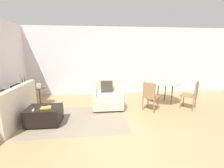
# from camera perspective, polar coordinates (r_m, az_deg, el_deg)

# --- Properties ---
(ground_plane) EXTENTS (20.00, 20.00, 0.00)m
(ground_plane) POSITION_cam_1_polar(r_m,az_deg,el_deg) (3.35, 5.58, -20.20)
(ground_plane) COLOR tan
(wall_back) EXTENTS (12.00, 0.06, 2.75)m
(wall_back) POSITION_cam_1_polar(r_m,az_deg,el_deg) (6.35, -0.66, 8.69)
(wall_back) COLOR white
(wall_back) RESTS_ON ground_plane
(area_rug) EXTENTS (2.50, 1.79, 0.01)m
(area_rug) POSITION_cam_1_polar(r_m,az_deg,el_deg) (4.25, -12.45, -12.89)
(area_rug) COLOR gray
(area_rug) RESTS_ON ground_plane
(couch) EXTENTS (0.85, 1.77, 0.95)m
(couch) POSITION_cam_1_polar(r_m,az_deg,el_deg) (4.68, -34.79, -8.28)
(couch) COLOR beige
(couch) RESTS_ON ground_plane
(armchair) EXTENTS (0.94, 0.96, 0.86)m
(armchair) POSITION_cam_1_polar(r_m,az_deg,el_deg) (4.88, -1.91, -5.00)
(armchair) COLOR beige
(armchair) RESTS_ON ground_plane
(ottoman) EXTENTS (0.81, 0.62, 0.44)m
(ottoman) POSITION_cam_1_polar(r_m,az_deg,el_deg) (4.18, -24.35, -10.66)
(ottoman) COLOR black
(ottoman) RESTS_ON ground_plane
(book_stack) EXTENTS (0.26, 0.21, 0.02)m
(book_stack) POSITION_cam_1_polar(r_m,az_deg,el_deg) (4.03, -23.90, -8.28)
(book_stack) COLOR gold
(book_stack) RESTS_ON ottoman
(tv_remote_primary) EXTENTS (0.08, 0.15, 0.01)m
(tv_remote_primary) POSITION_cam_1_polar(r_m,az_deg,el_deg) (4.04, -27.85, -8.74)
(tv_remote_primary) COLOR #B7B7BC
(tv_remote_primary) RESTS_ON ottoman
(tv_remote_secondary) EXTENTS (0.04, 0.13, 0.01)m
(tv_remote_secondary) POSITION_cam_1_polar(r_m,az_deg,el_deg) (4.11, -23.16, -7.89)
(tv_remote_secondary) COLOR #B7B7BC
(tv_remote_secondary) RESTS_ON ottoman
(potted_plant) EXTENTS (0.33, 0.33, 1.12)m
(potted_plant) POSITION_cam_1_polar(r_m,az_deg,el_deg) (5.92, -30.23, -4.49)
(potted_plant) COLOR #333338
(potted_plant) RESTS_ON ground_plane
(side_table) EXTENTS (0.42, 0.42, 0.60)m
(side_table) POSITION_cam_1_polar(r_m,az_deg,el_deg) (5.61, -25.88, -3.04)
(side_table) COLOR #4C3828
(side_table) RESTS_ON ground_plane
(picture_frame) EXTENTS (0.13, 0.06, 0.15)m
(picture_frame) POSITION_cam_1_polar(r_m,az_deg,el_deg) (5.56, -26.13, -0.52)
(picture_frame) COLOR silver
(picture_frame) RESTS_ON side_table
(dining_table) EXTENTS (1.27, 1.27, 0.77)m
(dining_table) POSITION_cam_1_polar(r_m,az_deg,el_deg) (5.47, 18.65, 0.17)
(dining_table) COLOR #8C9E99
(dining_table) RESTS_ON ground_plane
(dining_chair_near_left) EXTENTS (0.59, 0.59, 0.90)m
(dining_chair_near_left) POSITION_cam_1_polar(r_m,az_deg,el_deg) (4.65, 14.33, -3.96)
(dining_chair_near_left) COLOR #93704C
(dining_chair_near_left) RESTS_ON ground_plane
(dining_chair_near_right) EXTENTS (0.59, 0.59, 0.90)m
(dining_chair_near_right) POSITION_cam_1_polar(r_m,az_deg,el_deg) (5.27, 28.27, -3.15)
(dining_chair_near_right) COLOR #93704C
(dining_chair_near_right) RESTS_ON ground_plane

